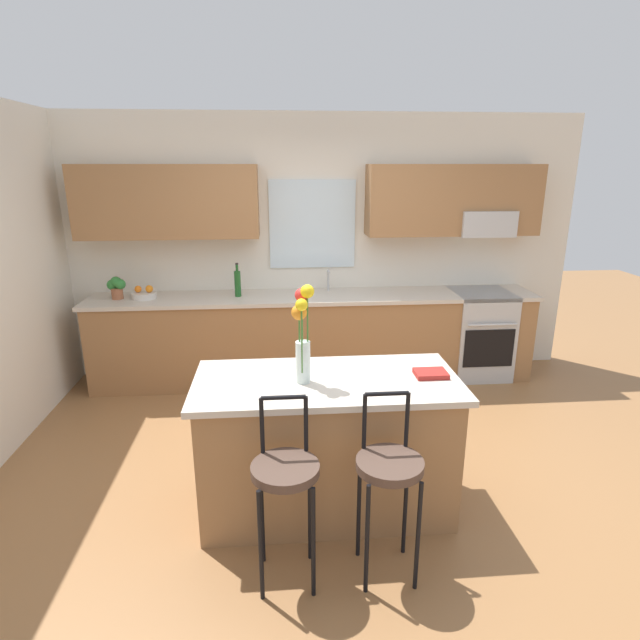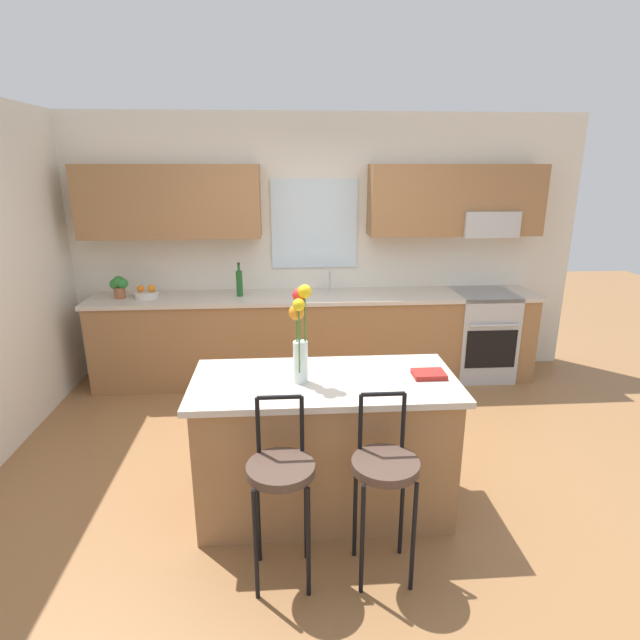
{
  "view_description": "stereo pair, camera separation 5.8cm",
  "coord_description": "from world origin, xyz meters",
  "px_view_note": "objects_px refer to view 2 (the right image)",
  "views": [
    {
      "loc": [
        -0.37,
        -3.38,
        2.2
      ],
      "look_at": [
        -0.04,
        0.55,
        1.0
      ],
      "focal_mm": 28.82,
      "sensor_mm": 36.0,
      "label": 1
    },
    {
      "loc": [
        -0.31,
        -3.38,
        2.2
      ],
      "look_at": [
        -0.04,
        0.55,
        1.0
      ],
      "focal_mm": 28.82,
      "sensor_mm": 36.0,
      "label": 2
    }
  ],
  "objects_px": {
    "cookbook": "(429,374)",
    "fruit_bowl_oranges": "(147,294)",
    "bar_stool_near": "(281,477)",
    "bottle_olive_oil": "(239,283)",
    "flower_vase": "(300,331)",
    "potted_plant_small": "(119,286)",
    "kitchen_island": "(324,444)",
    "bar_stool_middle": "(385,472)",
    "oven_range": "(481,334)"
  },
  "relations": [
    {
      "from": "cookbook",
      "to": "fruit_bowl_oranges",
      "type": "height_order",
      "value": "fruit_bowl_oranges"
    },
    {
      "from": "cookbook",
      "to": "fruit_bowl_oranges",
      "type": "xyz_separation_m",
      "value": [
        -2.27,
        2.15,
        0.03
      ]
    },
    {
      "from": "cookbook",
      "to": "fruit_bowl_oranges",
      "type": "distance_m",
      "value": 3.13
    },
    {
      "from": "fruit_bowl_oranges",
      "to": "bar_stool_near",
      "type": "bearing_deg",
      "value": -63.99
    },
    {
      "from": "cookbook",
      "to": "bottle_olive_oil",
      "type": "relative_size",
      "value": 0.59
    },
    {
      "from": "oven_range",
      "to": "fruit_bowl_oranges",
      "type": "bearing_deg",
      "value": 179.59
    },
    {
      "from": "bar_stool_near",
      "to": "bottle_olive_oil",
      "type": "relative_size",
      "value": 3.06
    },
    {
      "from": "bar_stool_middle",
      "to": "bottle_olive_oil",
      "type": "height_order",
      "value": "bottle_olive_oil"
    },
    {
      "from": "kitchen_island",
      "to": "potted_plant_small",
      "type": "height_order",
      "value": "potted_plant_small"
    },
    {
      "from": "bar_stool_middle",
      "to": "flower_vase",
      "type": "xyz_separation_m",
      "value": [
        -0.42,
        0.57,
        0.61
      ]
    },
    {
      "from": "kitchen_island",
      "to": "fruit_bowl_oranges",
      "type": "bearing_deg",
      "value": 126.94
    },
    {
      "from": "bar_stool_middle",
      "to": "bottle_olive_oil",
      "type": "relative_size",
      "value": 3.06
    },
    {
      "from": "bar_stool_middle",
      "to": "flower_vase",
      "type": "distance_m",
      "value": 0.94
    },
    {
      "from": "oven_range",
      "to": "potted_plant_small",
      "type": "height_order",
      "value": "potted_plant_small"
    },
    {
      "from": "oven_range",
      "to": "flower_vase",
      "type": "height_order",
      "value": "flower_vase"
    },
    {
      "from": "oven_range",
      "to": "potted_plant_small",
      "type": "xyz_separation_m",
      "value": [
        -3.72,
        0.02,
        0.59
      ]
    },
    {
      "from": "oven_range",
      "to": "bar_stool_near",
      "type": "bearing_deg",
      "value": -127.85
    },
    {
      "from": "flower_vase",
      "to": "bar_stool_middle",
      "type": "bearing_deg",
      "value": -53.39
    },
    {
      "from": "fruit_bowl_oranges",
      "to": "oven_range",
      "type": "bearing_deg",
      "value": -0.41
    },
    {
      "from": "cookbook",
      "to": "potted_plant_small",
      "type": "relative_size",
      "value": 0.89
    },
    {
      "from": "flower_vase",
      "to": "cookbook",
      "type": "height_order",
      "value": "flower_vase"
    },
    {
      "from": "cookbook",
      "to": "bottle_olive_oil",
      "type": "distance_m",
      "value": 2.54
    },
    {
      "from": "bar_stool_near",
      "to": "potted_plant_small",
      "type": "distance_m",
      "value": 3.21
    },
    {
      "from": "bottle_olive_oil",
      "to": "fruit_bowl_oranges",
      "type": "bearing_deg",
      "value": 180.0
    },
    {
      "from": "bottle_olive_oil",
      "to": "flower_vase",
      "type": "bearing_deg",
      "value": -76.02
    },
    {
      "from": "bar_stool_near",
      "to": "bar_stool_middle",
      "type": "distance_m",
      "value": 0.55
    },
    {
      "from": "bottle_olive_oil",
      "to": "oven_range",
      "type": "bearing_deg",
      "value": -0.56
    },
    {
      "from": "oven_range",
      "to": "fruit_bowl_oranges",
      "type": "xyz_separation_m",
      "value": [
        -3.46,
        0.02,
        0.5
      ]
    },
    {
      "from": "flower_vase",
      "to": "fruit_bowl_oranges",
      "type": "xyz_separation_m",
      "value": [
        -1.47,
        2.18,
        -0.29
      ]
    },
    {
      "from": "bar_stool_near",
      "to": "fruit_bowl_oranges",
      "type": "bearing_deg",
      "value": 116.01
    },
    {
      "from": "potted_plant_small",
      "to": "flower_vase",
      "type": "bearing_deg",
      "value": -51.57
    },
    {
      "from": "flower_vase",
      "to": "bottle_olive_oil",
      "type": "height_order",
      "value": "flower_vase"
    },
    {
      "from": "oven_range",
      "to": "bar_stool_middle",
      "type": "bearing_deg",
      "value": -119.9
    },
    {
      "from": "flower_vase",
      "to": "fruit_bowl_oranges",
      "type": "bearing_deg",
      "value": 123.97
    },
    {
      "from": "bar_stool_middle",
      "to": "fruit_bowl_oranges",
      "type": "distance_m",
      "value": 3.35
    },
    {
      "from": "bar_stool_near",
      "to": "bottle_olive_oil",
      "type": "xyz_separation_m",
      "value": [
        -0.42,
        2.75,
        0.42
      ]
    },
    {
      "from": "flower_vase",
      "to": "potted_plant_small",
      "type": "height_order",
      "value": "flower_vase"
    },
    {
      "from": "bar_stool_middle",
      "to": "bottle_olive_oil",
      "type": "distance_m",
      "value": 2.94
    },
    {
      "from": "potted_plant_small",
      "to": "kitchen_island",
      "type": "bearing_deg",
      "value": -48.89
    },
    {
      "from": "cookbook",
      "to": "bar_stool_middle",
      "type": "bearing_deg",
      "value": -122.85
    },
    {
      "from": "bar_stool_near",
      "to": "bottle_olive_oil",
      "type": "distance_m",
      "value": 2.81
    },
    {
      "from": "oven_range",
      "to": "bottle_olive_oil",
      "type": "height_order",
      "value": "bottle_olive_oil"
    },
    {
      "from": "cookbook",
      "to": "potted_plant_small",
      "type": "bearing_deg",
      "value": 139.61
    },
    {
      "from": "kitchen_island",
      "to": "bar_stool_middle",
      "type": "bearing_deg",
      "value": -65.31
    },
    {
      "from": "kitchen_island",
      "to": "bar_stool_near",
      "type": "distance_m",
      "value": 0.68
    },
    {
      "from": "oven_range",
      "to": "bar_stool_middle",
      "type": "height_order",
      "value": "bar_stool_middle"
    },
    {
      "from": "fruit_bowl_oranges",
      "to": "bottle_olive_oil",
      "type": "relative_size",
      "value": 0.71
    },
    {
      "from": "oven_range",
      "to": "bar_stool_near",
      "type": "height_order",
      "value": "bar_stool_near"
    },
    {
      "from": "bar_stool_near",
      "to": "bottle_olive_oil",
      "type": "bearing_deg",
      "value": 98.61
    },
    {
      "from": "oven_range",
      "to": "cookbook",
      "type": "relative_size",
      "value": 4.6
    }
  ]
}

